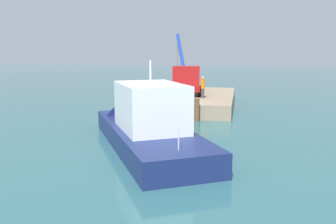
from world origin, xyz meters
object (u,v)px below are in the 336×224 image
Objects in this scene: moored_yacht at (140,129)px; dock_worker at (203,87)px; salvaged_car at (164,116)px; crane_truck at (185,80)px.

dock_worker is at bearing 166.45° from moored_yacht.
dock_worker is 0.13× the size of moored_yacht.
dock_worker is 0.47× the size of salvaged_car.
moored_yacht is at bearing -3.38° from crane_truck.
dock_worker is at bearing 161.58° from salvaged_car.
moored_yacht is (13.03, -0.77, -1.94)m from crane_truck.
crane_truck is at bearing 178.25° from salvaged_car.
moored_yacht is (10.93, -2.63, -1.53)m from dock_worker.
crane_truck reaches higher than moored_yacht.
salvaged_car is 4.59m from moored_yacht.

